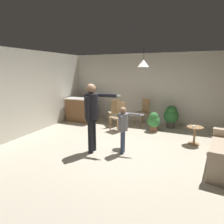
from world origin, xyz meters
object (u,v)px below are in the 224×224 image
(spare_remote_on_table, at_px, (194,126))
(potted_plant_corner, at_px, (171,116))
(person_adult, at_px, (92,111))
(side_table_by_couch, at_px, (195,133))
(potted_plant_by_wall, at_px, (154,121))
(dining_chair_centre_back, at_px, (115,111))
(dining_chair_near_wall, at_px, (143,111))
(dining_chair_by_counter, at_px, (119,115))
(person_child, at_px, (123,125))
(kitchen_counter, at_px, (82,110))

(spare_remote_on_table, bearing_deg, potted_plant_corner, 117.82)
(person_adult, bearing_deg, side_table_by_couch, 119.71)
(person_adult, relative_size, potted_plant_by_wall, 2.65)
(dining_chair_centre_back, xyz_separation_m, potted_plant_corner, (1.99, 0.52, -0.09))
(side_table_by_couch, distance_m, dining_chair_near_wall, 2.32)
(dining_chair_by_counter, relative_size, dining_chair_near_wall, 1.00)
(side_table_by_couch, distance_m, dining_chair_centre_back, 2.95)
(dining_chair_centre_back, bearing_deg, spare_remote_on_table, -59.94)
(side_table_by_couch, relative_size, potted_plant_corner, 0.63)
(potted_plant_by_wall, bearing_deg, potted_plant_corner, 53.02)
(person_child, bearing_deg, dining_chair_near_wall, 177.15)
(dining_chair_near_wall, height_order, dining_chair_centre_back, same)
(person_adult, height_order, dining_chair_near_wall, person_adult)
(person_adult, bearing_deg, kitchen_counter, -146.89)
(person_adult, bearing_deg, potted_plant_by_wall, 151.51)
(side_table_by_couch, relative_size, dining_chair_by_counter, 0.52)
(side_table_by_couch, distance_m, spare_remote_on_table, 0.22)
(side_table_by_couch, bearing_deg, kitchen_counter, 167.44)
(dining_chair_by_counter, xyz_separation_m, dining_chair_centre_back, (-0.37, 0.53, 0.00))
(dining_chair_near_wall, distance_m, potted_plant_corner, 1.03)
(person_adult, distance_m, dining_chair_near_wall, 3.09)
(potted_plant_corner, bearing_deg, kitchen_counter, -172.30)
(kitchen_counter, bearing_deg, potted_plant_corner, 7.70)
(dining_chair_centre_back, height_order, spare_remote_on_table, dining_chair_centre_back)
(person_adult, relative_size, spare_remote_on_table, 13.46)
(side_table_by_couch, xyz_separation_m, person_adult, (-2.40, -1.58, 0.76))
(dining_chair_by_counter, bearing_deg, person_adult, 113.03)
(spare_remote_on_table, bearing_deg, dining_chair_by_counter, 169.87)
(person_child, distance_m, dining_chair_by_counter, 1.91)
(side_table_by_couch, bearing_deg, potted_plant_by_wall, 149.54)
(kitchen_counter, bearing_deg, dining_chair_near_wall, 10.26)
(person_adult, height_order, person_child, person_adult)
(side_table_by_couch, bearing_deg, person_child, -140.67)
(side_table_by_couch, bearing_deg, dining_chair_centre_back, 162.01)
(person_adult, xyz_separation_m, dining_chair_near_wall, (0.56, 2.99, -0.54))
(person_adult, bearing_deg, dining_chair_near_wall, 165.69)
(dining_chair_near_wall, relative_size, potted_plant_corner, 1.22)
(dining_chair_near_wall, bearing_deg, spare_remote_on_table, 177.70)
(potted_plant_corner, bearing_deg, person_adult, -117.68)
(dining_chair_near_wall, distance_m, potted_plant_by_wall, 0.84)
(kitchen_counter, bearing_deg, person_adult, -53.14)
(kitchen_counter, height_order, potted_plant_corner, kitchen_counter)
(dining_chair_centre_back, bearing_deg, kitchen_counter, 137.31)
(dining_chair_near_wall, xyz_separation_m, potted_plant_corner, (1.02, 0.03, -0.09))
(side_table_by_couch, height_order, potted_plant_by_wall, potted_plant_by_wall)
(side_table_by_couch, xyz_separation_m, spare_remote_on_table, (-0.03, -0.05, 0.21))
(person_child, height_order, spare_remote_on_table, person_child)
(dining_chair_centre_back, bearing_deg, dining_chair_by_counter, -96.20)
(potted_plant_corner, bearing_deg, side_table_by_couch, -60.34)
(person_child, height_order, dining_chair_centre_back, person_child)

